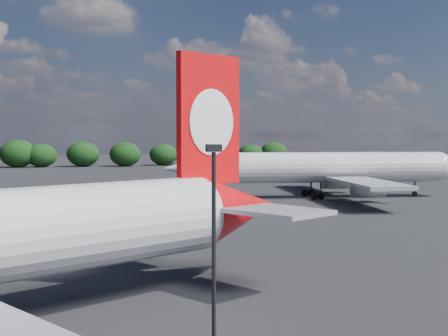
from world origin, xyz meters
name	(u,v)px	position (x,y,z in m)	size (l,w,h in m)	color
ground	(1,209)	(0.00, 60.00, 0.00)	(500.00, 500.00, 0.00)	black
china_southern_airliner	(318,168)	(51.08, 57.17, 5.05)	(50.31, 48.18, 16.59)	silver
apron_lamp_post	(214,268)	(5.11, -14.57, 5.83)	(0.55, 0.30, 10.38)	black
billboard_yellow	(26,156)	(12.00, 182.00, 3.87)	(5.00, 0.30, 5.50)	gold
horizon_treeline	(21,155)	(10.31, 180.23, 4.08)	(201.49, 16.30, 9.27)	black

